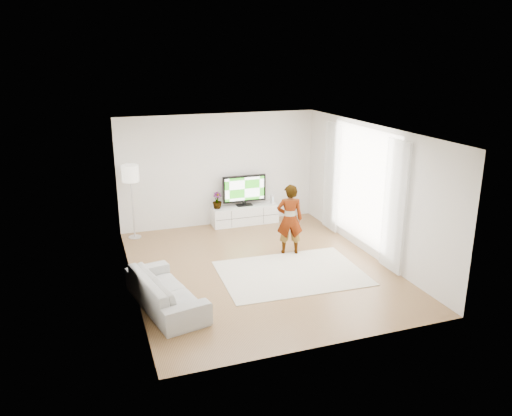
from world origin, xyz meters
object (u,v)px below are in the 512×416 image
object	(u,v)px
media_console	(245,215)
sofa	(166,290)
rug	(291,273)
television	(244,189)
player	(290,219)
floor_lamp	(130,177)

from	to	relation	value
media_console	sofa	size ratio (longest dim) A/B	0.84
rug	television	bearing A→B (deg)	88.59
player	floor_lamp	world-z (taller)	floor_lamp
sofa	floor_lamp	world-z (taller)	floor_lamp
media_console	floor_lamp	bearing A→B (deg)	-177.64
player	floor_lamp	size ratio (longest dim) A/B	0.88
television	rug	world-z (taller)	television
media_console	sofa	bearing A→B (deg)	-125.25
sofa	media_console	bearing A→B (deg)	-47.24
television	floor_lamp	distance (m)	2.85
media_console	rug	xyz separation A→B (m)	(-0.08, -3.22, -0.23)
television	floor_lamp	xyz separation A→B (m)	(-2.79, -0.14, 0.58)
player	floor_lamp	distance (m)	3.80
rug	floor_lamp	size ratio (longest dim) A/B	1.59
media_console	television	bearing A→B (deg)	90.00
sofa	player	bearing A→B (deg)	-74.63
media_console	sofa	xyz separation A→B (m)	(-2.65, -3.75, 0.06)
television	floor_lamp	size ratio (longest dim) A/B	0.64
floor_lamp	player	bearing A→B (deg)	-34.45
sofa	rug	bearing A→B (deg)	-90.37
media_console	rug	size ratio (longest dim) A/B	0.61
media_console	player	xyz separation A→B (m)	(0.29, -2.23, 0.54)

